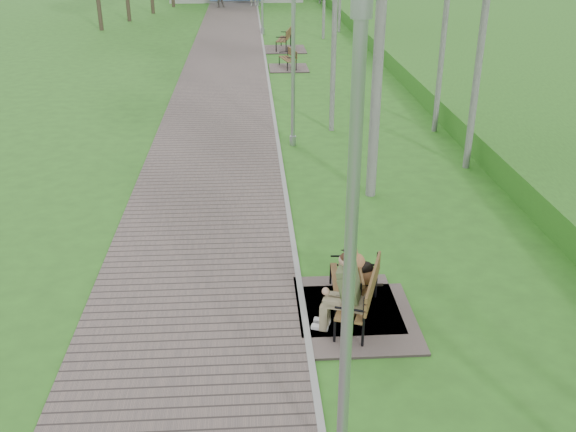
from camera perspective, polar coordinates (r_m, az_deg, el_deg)
The scene contains 8 objects.
walkway at distance 24.11m, azimuth -5.87°, elevation 11.12°, with size 3.50×67.00×0.04m, color #675853.
kerb at distance 24.11m, azimuth -1.63°, elevation 11.25°, with size 0.10×67.00×0.05m, color #999993.
bench_main at distance 9.93m, azimuth 5.90°, elevation -7.26°, with size 1.78×1.98×1.55m.
bench_second at distance 10.45m, azimuth 5.08°, elevation -7.11°, with size 1.61×1.79×0.99m.
bench_third at distance 27.61m, azimuth -0.03°, elevation 13.34°, with size 1.62×1.80×0.99m.
bench_far at distance 31.81m, azimuth -0.39°, elevation 14.97°, with size 2.02×2.24×1.24m.
lamp_post_near at distance 6.29m, azimuth 5.42°, elevation -6.43°, with size 0.20×0.20×5.22m.
lamp_post_second at distance 17.33m, azimuth 0.46°, elevation 13.09°, with size 0.18×0.18×4.62m.
Camera 1 is at (-0.78, -1.92, 5.69)m, focal length 40.00 mm.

